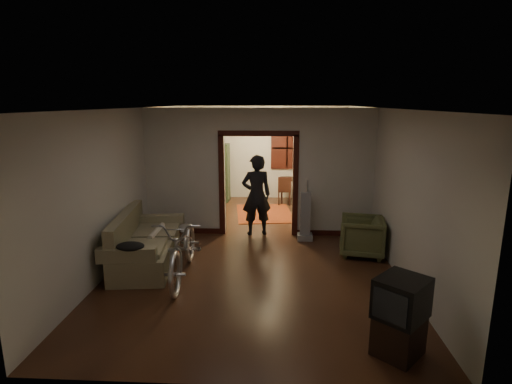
# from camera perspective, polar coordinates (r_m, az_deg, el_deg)

# --- Properties ---
(floor) EXTENTS (5.00, 8.50, 0.01)m
(floor) POSITION_cam_1_polar(r_m,az_deg,el_deg) (8.41, 0.11, -7.55)
(floor) COLOR black
(floor) RESTS_ON ground
(ceiling) EXTENTS (5.00, 8.50, 0.01)m
(ceiling) POSITION_cam_1_polar(r_m,az_deg,el_deg) (7.88, 0.12, 11.91)
(ceiling) COLOR white
(ceiling) RESTS_ON floor
(wall_back) EXTENTS (5.00, 0.02, 2.80)m
(wall_back) POSITION_cam_1_polar(r_m,az_deg,el_deg) (12.22, 1.15, 5.63)
(wall_back) COLOR beige
(wall_back) RESTS_ON floor
(wall_left) EXTENTS (0.02, 8.50, 2.80)m
(wall_left) POSITION_cam_1_polar(r_m,az_deg,el_deg) (8.53, -16.92, 1.95)
(wall_left) COLOR beige
(wall_left) RESTS_ON floor
(wall_right) EXTENTS (0.02, 8.50, 2.80)m
(wall_right) POSITION_cam_1_polar(r_m,az_deg,el_deg) (8.29, 17.66, 1.60)
(wall_right) COLOR beige
(wall_right) RESTS_ON floor
(partition_wall) EXTENTS (5.00, 0.14, 2.80)m
(partition_wall) POSITION_cam_1_polar(r_m,az_deg,el_deg) (8.77, 0.37, 2.79)
(partition_wall) COLOR beige
(partition_wall) RESTS_ON floor
(door_casing) EXTENTS (1.74, 0.20, 2.32)m
(door_casing) POSITION_cam_1_polar(r_m,az_deg,el_deg) (8.82, 0.37, 0.87)
(door_casing) COLOR black
(door_casing) RESTS_ON floor
(far_window) EXTENTS (0.98, 0.06, 1.28)m
(far_window) POSITION_cam_1_polar(r_m,az_deg,el_deg) (12.16, 4.46, 6.27)
(far_window) COLOR black
(far_window) RESTS_ON wall_back
(chandelier) EXTENTS (0.24, 0.24, 0.24)m
(chandelier) POSITION_cam_1_polar(r_m,az_deg,el_deg) (10.40, 0.84, 9.63)
(chandelier) COLOR #FFE0A5
(chandelier) RESTS_ON ceiling
(light_switch) EXTENTS (0.08, 0.01, 0.12)m
(light_switch) POSITION_cam_1_polar(r_m,az_deg,el_deg) (8.73, 7.24, 1.65)
(light_switch) COLOR silver
(light_switch) RESTS_ON partition_wall
(sofa) EXTENTS (1.17, 2.17, 0.95)m
(sofa) POSITION_cam_1_polar(r_m,az_deg,el_deg) (7.58, -15.40, -6.51)
(sofa) COLOR #736E4C
(sofa) RESTS_ON floor
(rolled_paper) EXTENTS (0.10, 0.81, 0.10)m
(rolled_paper) POSITION_cam_1_polar(r_m,az_deg,el_deg) (7.80, -14.03, -5.46)
(rolled_paper) COLOR beige
(rolled_paper) RESTS_ON sofa
(jacket) EXTENTS (0.45, 0.34, 0.13)m
(jacket) POSITION_cam_1_polar(r_m,az_deg,el_deg) (6.69, -17.53, -7.41)
(jacket) COLOR black
(jacket) RESTS_ON sofa
(bicycle) EXTENTS (0.86, 2.15, 1.11)m
(bicycle) POSITION_cam_1_polar(r_m,az_deg,el_deg) (6.86, -10.27, -7.60)
(bicycle) COLOR silver
(bicycle) RESTS_ON floor
(armchair) EXTENTS (0.96, 0.94, 0.75)m
(armchair) POSITION_cam_1_polar(r_m,az_deg,el_deg) (8.04, 14.86, -6.11)
(armchair) COLOR #515731
(armchair) RESTS_ON floor
(tv_stand) EXTENTS (0.69, 0.69, 0.47)m
(tv_stand) POSITION_cam_1_polar(r_m,az_deg,el_deg) (5.26, 19.68, -18.78)
(tv_stand) COLOR black
(tv_stand) RESTS_ON floor
(crt_tv) EXTENTS (0.74, 0.75, 0.48)m
(crt_tv) POSITION_cam_1_polar(r_m,az_deg,el_deg) (5.02, 20.10, -14.04)
(crt_tv) COLOR black
(crt_tv) RESTS_ON tv_stand
(vacuum) EXTENTS (0.39, 0.35, 1.05)m
(vacuum) POSITION_cam_1_polar(r_m,az_deg,el_deg) (8.61, 7.06, -3.48)
(vacuum) COLOR gray
(vacuum) RESTS_ON floor
(person) EXTENTS (0.74, 0.58, 1.80)m
(person) POSITION_cam_1_polar(r_m,az_deg,el_deg) (8.82, 0.06, -0.46)
(person) COLOR black
(person) RESTS_ON floor
(oriental_rug) EXTENTS (1.64, 2.03, 0.01)m
(oriental_rug) POSITION_cam_1_polar(r_m,az_deg,el_deg) (10.68, 1.19, -3.05)
(oriental_rug) COLOR maroon
(oriental_rug) RESTS_ON floor
(locker) EXTENTS (0.88, 0.52, 1.71)m
(locker) POSITION_cam_1_polar(r_m,az_deg,el_deg) (11.95, -5.92, 2.77)
(locker) COLOR #283822
(locker) RESTS_ON floor
(globe) EXTENTS (0.31, 0.31, 0.31)m
(globe) POSITION_cam_1_polar(r_m,az_deg,el_deg) (11.81, -6.04, 7.95)
(globe) COLOR #1E5972
(globe) RESTS_ON locker
(desk) EXTENTS (0.99, 0.58, 0.72)m
(desk) POSITION_cam_1_polar(r_m,az_deg,el_deg) (11.82, 5.82, 0.20)
(desk) COLOR black
(desk) RESTS_ON floor
(desk_chair) EXTENTS (0.47, 0.47, 0.84)m
(desk_chair) POSITION_cam_1_polar(r_m,az_deg,el_deg) (11.56, 4.07, 0.24)
(desk_chair) COLOR black
(desk_chair) RESTS_ON floor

